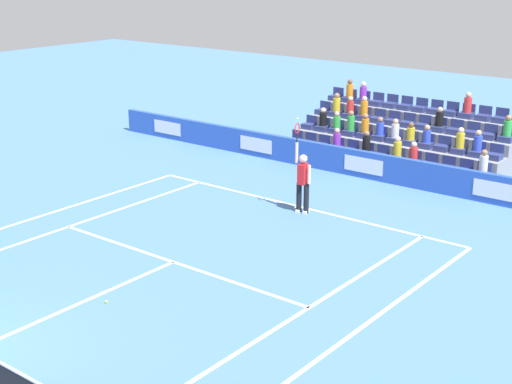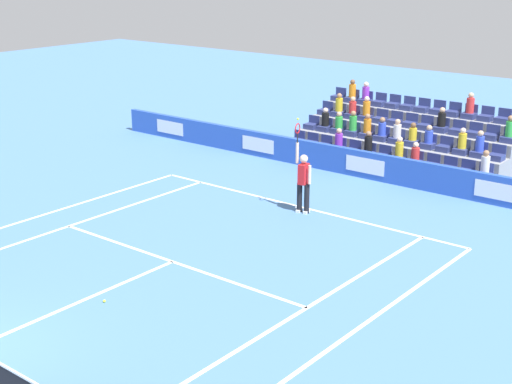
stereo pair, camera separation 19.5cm
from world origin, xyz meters
name	(u,v)px [view 2 (the right image)]	position (x,y,z in m)	size (l,w,h in m)	color
line_baseline	(300,207)	(0.00, -11.89, 0.00)	(10.97, 0.10, 0.01)	white
line_service	(172,262)	(0.00, -6.40, 0.00)	(8.23, 0.10, 0.01)	white
line_centre_service	(69,306)	(0.00, -3.20, 0.00)	(0.10, 6.40, 0.01)	white
line_singles_sideline_left	(56,230)	(4.12, -5.95, 0.00)	(0.10, 11.89, 0.01)	white
line_singles_sideline_right	(295,315)	(-4.12, -5.95, 0.00)	(0.10, 11.89, 0.01)	white
line_doubles_sideline_left	(26,220)	(5.49, -5.95, 0.00)	(0.10, 11.89, 0.01)	white
line_doubles_sideline_right	(349,335)	(-5.49, -5.95, 0.00)	(0.10, 11.89, 0.01)	white
line_centre_mark	(298,207)	(0.00, -11.79, 0.00)	(0.10, 0.20, 0.01)	white
sponsor_barrier	(367,165)	(0.00, -15.82, 0.47)	(23.39, 0.22, 0.94)	blue
tennis_player	(303,181)	(-0.38, -11.52, 0.99)	(0.53, 0.39, 2.85)	black
stadium_stand	(407,142)	(0.00, -18.75, 0.70)	(8.06, 3.80, 2.62)	gray
loose_tennis_ball	(104,301)	(-0.45, -3.81, 0.03)	(0.07, 0.07, 0.07)	#D1E533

